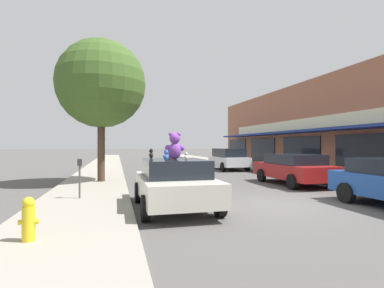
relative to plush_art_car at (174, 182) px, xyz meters
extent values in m
plane|color=#514F4C|center=(3.19, -0.21, -0.76)|extent=(260.00, 260.00, 0.00)
cube|color=gray|center=(-2.63, -0.21, -0.70)|extent=(2.88, 90.00, 0.12)
cube|color=navy|center=(9.70, 6.53, 1.93)|extent=(1.51, 27.38, 0.12)
cube|color=beige|center=(10.40, 6.53, 2.48)|extent=(0.08, 26.07, 0.70)
cube|color=black|center=(10.41, 3.82, 0.64)|extent=(0.06, 4.13, 2.00)
cube|color=black|center=(10.41, 9.25, 0.64)|extent=(0.06, 4.13, 2.00)
cube|color=black|center=(10.41, 14.68, 0.64)|extent=(0.06, 4.13, 2.00)
cube|color=black|center=(10.41, 20.11, 0.64)|extent=(0.06, 4.13, 2.00)
cube|color=beige|center=(0.00, 0.00, -0.13)|extent=(1.94, 4.01, 0.61)
cube|color=black|center=(0.00, 0.00, 0.42)|extent=(1.70, 2.20, 0.50)
cylinder|color=black|center=(-0.95, 1.24, -0.44)|extent=(0.20, 0.64, 0.64)
cylinder|color=black|center=(0.95, 1.24, -0.44)|extent=(0.20, 0.64, 0.64)
cylinder|color=black|center=(-0.95, -1.24, -0.44)|extent=(0.20, 0.64, 0.64)
cylinder|color=black|center=(0.95, -1.24, -0.44)|extent=(0.20, 0.64, 0.64)
ellipsoid|color=purple|center=(0.01, 0.03, 0.91)|extent=(0.42, 0.37, 0.49)
sphere|color=purple|center=(0.01, 0.03, 1.27)|extent=(0.35, 0.35, 0.31)
sphere|color=purple|center=(0.12, 0.02, 1.39)|extent=(0.15, 0.15, 0.13)
sphere|color=purple|center=(-0.10, 0.05, 1.39)|extent=(0.15, 0.15, 0.13)
sphere|color=#BA67ED|center=(0.04, 0.16, 1.25)|extent=(0.13, 0.13, 0.12)
sphere|color=purple|center=(0.21, 0.03, 1.00)|extent=(0.21, 0.21, 0.18)
sphere|color=purple|center=(-0.17, 0.09, 1.00)|extent=(0.21, 0.21, 0.18)
ellipsoid|color=black|center=(-0.59, 0.73, 0.76)|extent=(0.17, 0.18, 0.19)
sphere|color=black|center=(-0.59, 0.73, 0.90)|extent=(0.16, 0.16, 0.12)
sphere|color=black|center=(-0.57, 0.77, 0.95)|extent=(0.07, 0.07, 0.05)
sphere|color=black|center=(-0.61, 0.69, 0.95)|extent=(0.07, 0.07, 0.05)
sphere|color=#3A3A3D|center=(-0.64, 0.75, 0.89)|extent=(0.06, 0.06, 0.05)
sphere|color=black|center=(-0.57, 0.80, 0.80)|extent=(0.09, 0.09, 0.07)
sphere|color=black|center=(-0.63, 0.66, 0.80)|extent=(0.09, 0.09, 0.07)
ellipsoid|color=teal|center=(-0.08, 0.59, 0.76)|extent=(0.18, 0.18, 0.18)
sphere|color=teal|center=(-0.08, 0.59, 0.89)|extent=(0.16, 0.16, 0.11)
sphere|color=teal|center=(-0.06, 0.56, 0.93)|extent=(0.07, 0.07, 0.05)
sphere|color=teal|center=(-0.11, 0.62, 0.93)|extent=(0.07, 0.07, 0.05)
sphere|color=#47CDC6|center=(-0.05, 0.62, 0.88)|extent=(0.06, 0.06, 0.04)
sphere|color=teal|center=(-0.03, 0.54, 0.79)|extent=(0.09, 0.09, 0.07)
sphere|color=teal|center=(-0.12, 0.65, 0.79)|extent=(0.09, 0.09, 0.07)
ellipsoid|color=blue|center=(-0.36, -0.73, 0.76)|extent=(0.18, 0.18, 0.18)
sphere|color=blue|center=(-0.36, -0.73, 0.89)|extent=(0.16, 0.16, 0.11)
sphere|color=blue|center=(-0.33, -0.70, 0.94)|extent=(0.07, 0.07, 0.05)
sphere|color=blue|center=(-0.39, -0.75, 0.94)|extent=(0.07, 0.07, 0.05)
sphere|color=#548DFF|center=(-0.39, -0.69, 0.89)|extent=(0.06, 0.06, 0.04)
sphere|color=blue|center=(-0.31, -0.67, 0.79)|extent=(0.09, 0.09, 0.07)
sphere|color=blue|center=(-0.42, -0.77, 0.79)|extent=(0.09, 0.09, 0.07)
ellipsoid|color=olive|center=(0.12, 0.53, 0.75)|extent=(0.16, 0.15, 0.17)
sphere|color=olive|center=(0.12, 0.53, 0.87)|extent=(0.14, 0.14, 0.10)
sphere|color=olive|center=(0.16, 0.55, 0.91)|extent=(0.06, 0.06, 0.04)
sphere|color=olive|center=(0.09, 0.51, 0.91)|extent=(0.06, 0.06, 0.04)
sphere|color=tan|center=(0.10, 0.57, 0.87)|extent=(0.05, 0.05, 0.04)
sphere|color=olive|center=(0.18, 0.57, 0.78)|extent=(0.08, 0.08, 0.06)
sphere|color=olive|center=(0.06, 0.51, 0.78)|extent=(0.08, 0.08, 0.06)
ellipsoid|color=white|center=(0.28, -0.31, 0.74)|extent=(0.13, 0.13, 0.13)
sphere|color=white|center=(0.28, -0.31, 0.83)|extent=(0.12, 0.12, 0.08)
sphere|color=white|center=(0.29, -0.29, 0.87)|extent=(0.05, 0.05, 0.04)
sphere|color=white|center=(0.26, -0.34, 0.87)|extent=(0.05, 0.05, 0.04)
sphere|color=white|center=(0.24, -0.30, 0.83)|extent=(0.04, 0.04, 0.03)
sphere|color=white|center=(0.30, -0.26, 0.76)|extent=(0.07, 0.07, 0.05)
sphere|color=white|center=(0.24, -0.36, 0.76)|extent=(0.07, 0.07, 0.05)
ellipsoid|color=orange|center=(0.08, 0.95, 0.79)|extent=(0.20, 0.18, 0.23)
sphere|color=orange|center=(0.08, 0.95, 0.96)|extent=(0.17, 0.17, 0.15)
sphere|color=orange|center=(0.13, 0.95, 1.02)|extent=(0.07, 0.07, 0.06)
sphere|color=orange|center=(0.02, 0.96, 1.02)|extent=(0.07, 0.07, 0.06)
sphere|color=#FFBA41|center=(0.08, 1.02, 0.95)|extent=(0.06, 0.06, 0.06)
sphere|color=orange|center=(0.17, 0.95, 0.83)|extent=(0.10, 0.10, 0.09)
sphere|color=orange|center=(-0.02, 0.98, 0.83)|extent=(0.10, 0.10, 0.09)
ellipsoid|color=beige|center=(-0.14, 0.20, 0.76)|extent=(0.15, 0.12, 0.19)
sphere|color=beige|center=(-0.14, 0.20, 0.90)|extent=(0.12, 0.12, 0.12)
sphere|color=beige|center=(-0.10, 0.20, 0.95)|extent=(0.05, 0.05, 0.05)
sphere|color=beige|center=(-0.19, 0.20, 0.95)|extent=(0.05, 0.05, 0.05)
sphere|color=white|center=(-0.14, 0.25, 0.89)|extent=(0.05, 0.05, 0.05)
sphere|color=beige|center=(-0.07, 0.21, 0.80)|extent=(0.07, 0.07, 0.07)
sphere|color=beige|center=(-0.22, 0.21, 0.80)|extent=(0.07, 0.07, 0.07)
cylinder|color=black|center=(5.47, -0.47, -0.44)|extent=(0.20, 0.64, 0.64)
cube|color=maroon|center=(6.41, 3.83, -0.12)|extent=(1.99, 4.35, 0.63)
cube|color=black|center=(6.41, 3.83, 0.42)|extent=(1.75, 2.59, 0.46)
cylinder|color=black|center=(5.44, 5.18, -0.44)|extent=(0.20, 0.64, 0.64)
cylinder|color=black|center=(7.39, 5.18, -0.44)|extent=(0.20, 0.64, 0.64)
cylinder|color=black|center=(5.44, 2.48, -0.44)|extent=(0.20, 0.64, 0.64)
cylinder|color=black|center=(7.39, 2.48, -0.44)|extent=(0.20, 0.64, 0.64)
cube|color=silver|center=(6.41, 12.22, -0.12)|extent=(1.84, 4.05, 0.64)
cube|color=black|center=(6.41, 12.22, 0.51)|extent=(1.62, 2.89, 0.62)
cylinder|color=black|center=(5.51, 13.48, -0.44)|extent=(0.20, 0.64, 0.64)
cylinder|color=black|center=(7.31, 13.48, -0.44)|extent=(0.20, 0.64, 0.64)
cylinder|color=black|center=(5.51, 10.96, -0.44)|extent=(0.20, 0.64, 0.64)
cylinder|color=black|center=(7.31, 10.96, -0.44)|extent=(0.20, 0.64, 0.64)
cylinder|color=#473323|center=(-2.33, 6.36, 0.79)|extent=(0.34, 0.34, 2.87)
sphere|color=#3D5B23|center=(-2.33, 6.36, 4.01)|extent=(4.20, 4.20, 4.20)
cylinder|color=yellow|center=(-3.16, -2.56, -0.33)|extent=(0.22, 0.22, 0.62)
sphere|color=yellow|center=(-3.16, -2.56, 0.05)|extent=(0.21, 0.21, 0.21)
cylinder|color=yellow|center=(-3.28, -2.56, -0.30)|extent=(0.10, 0.09, 0.09)
cylinder|color=yellow|center=(-3.05, -2.56, -0.30)|extent=(0.10, 0.09, 0.09)
cylinder|color=#4C4C51|center=(-2.78, 1.79, -0.12)|extent=(0.06, 0.06, 1.05)
cube|color=#2D2D33|center=(-2.78, 1.79, 0.52)|extent=(0.14, 0.10, 0.22)
camera|label=1|loc=(-1.64, -8.50, 1.09)|focal=28.00mm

